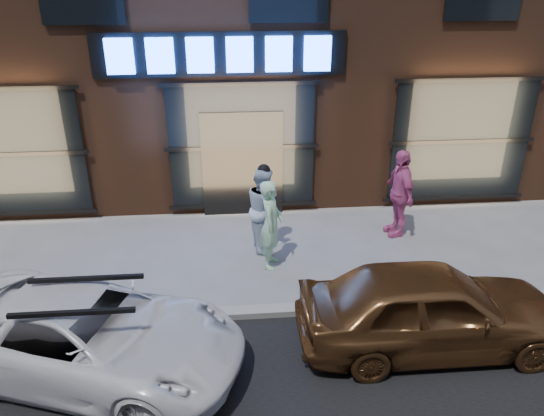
{
  "coord_description": "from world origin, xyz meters",
  "views": [
    {
      "loc": [
        -0.31,
        -7.21,
        5.39
      ],
      "look_at": [
        0.46,
        1.6,
        1.2
      ],
      "focal_mm": 35.0,
      "sensor_mm": 36.0,
      "label": 1
    }
  ],
  "objects": [
    {
      "name": "man_bowtie",
      "position": [
        0.44,
        1.57,
        0.87
      ],
      "size": [
        0.55,
        0.72,
        1.75
      ],
      "primitive_type": "imported",
      "rotation": [
        0.0,
        0.0,
        1.34
      ],
      "color": "#B4EDBD",
      "rests_on": "ground"
    },
    {
      "name": "gold_sedan",
      "position": [
        2.62,
        -0.96,
        0.68
      ],
      "size": [
        3.98,
        1.61,
        1.35
      ],
      "primitive_type": "imported",
      "rotation": [
        0.0,
        0.0,
        1.57
      ],
      "color": "brown",
      "rests_on": "ground"
    },
    {
      "name": "white_suv",
      "position": [
        -2.38,
        -1.07,
        0.62
      ],
      "size": [
        4.87,
        3.37,
        1.24
      ],
      "primitive_type": "imported",
      "rotation": [
        0.0,
        0.0,
        1.24
      ],
      "color": "white",
      "rests_on": "ground"
    },
    {
      "name": "ground",
      "position": [
        0.0,
        0.0,
        0.0
      ],
      "size": [
        90.0,
        90.0,
        0.0
      ],
      "primitive_type": "plane",
      "color": "slate",
      "rests_on": "ground"
    },
    {
      "name": "curb",
      "position": [
        0.0,
        0.0,
        0.06
      ],
      "size": [
        60.0,
        0.25,
        0.12
      ],
      "primitive_type": "cube",
      "color": "gray",
      "rests_on": "ground"
    },
    {
      "name": "passerby",
      "position": [
        3.22,
        2.63,
        0.94
      ],
      "size": [
        0.58,
        1.15,
        1.89
      ],
      "primitive_type": "imported",
      "rotation": [
        0.0,
        0.0,
        -1.46
      ],
      "color": "#D05593",
      "rests_on": "ground"
    },
    {
      "name": "man_cap",
      "position": [
        0.36,
        2.29,
        0.86
      ],
      "size": [
        0.74,
        0.9,
        1.73
      ],
      "primitive_type": "imported",
      "rotation": [
        0.0,
        0.0,
        1.68
      ],
      "color": "white",
      "rests_on": "ground"
    }
  ]
}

